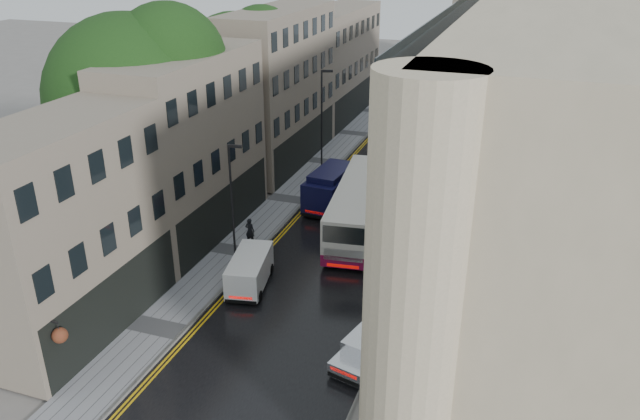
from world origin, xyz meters
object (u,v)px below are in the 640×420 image
Objects in this scene: pedestrian at (250,231)px; cream_bus at (331,227)px; white_lorry at (410,169)px; lamp_post_far at (322,121)px; tree_near at (133,125)px; navy_van at (307,194)px; lamp_post_near at (232,206)px; white_van at (228,284)px; silver_hatchback at (335,359)px; tree_far at (236,89)px.

cream_bus is at bearing -167.29° from pedestrian.
white_lorry is 0.97× the size of lamp_post_far.
tree_near is 11.83m from navy_van.
lamp_post_far is at bearing 85.21° from lamp_post_near.
pedestrian is (7.10, 0.36, -6.01)m from tree_near.
white_lorry is at bearing -39.52° from lamp_post_far.
lamp_post_far is at bearing 107.19° from navy_van.
navy_van is (-5.73, -5.53, -0.55)m from white_lorry.
lamp_post_near is 15.93m from lamp_post_far.
tree_near is 1.78× the size of lamp_post_far.
lamp_post_near is at bearing -15.36° from tree_near.
white_van is at bearing -113.71° from white_lorry.
tree_near is at bearing 5.62° from pedestrian.
cream_bus is 6.90× the size of pedestrian.
silver_hatchback is (1.13, -20.60, -1.31)m from white_lorry.
lamp_post_far is (6.67, 0.92, -2.20)m from tree_far.
silver_hatchback is 0.53× the size of lamp_post_near.
pedestrian is at bearing 2.92° from tree_near.
pedestrian is 0.23× the size of lamp_post_near.
tree_near reaches higher than lamp_post_far.
white_van is 4.69m from lamp_post_near.
navy_van is (0.13, 11.32, 0.53)m from white_van.
lamp_post_near is at bearing -152.72° from cream_bus.
pedestrian is (-7.41, -10.90, -1.08)m from white_lorry.
cream_bus is at bearing 123.89° from silver_hatchback.
tree_far is 1.11× the size of cream_bus.
white_van is at bearing -32.89° from tree_near.
tree_near is 1.99× the size of lamp_post_near.
silver_hatchback is at bearing -55.52° from tree_far.
tree_far is 12.14m from navy_van.
lamp_post_near is at bearing 99.68° from white_van.
cream_bus is 2.79× the size of white_van.
pedestrian is 13.91m from lamp_post_far.
navy_van reaches higher than white_van.
white_lorry is at bearing -6.99° from tree_far.
cream_bus is at bearing -88.73° from lamp_post_far.
white_lorry is 7.98m from navy_van.
cream_bus is at bearing 52.91° from white_van.
white_lorry is at bearing 55.49° from lamp_post_near.
lamp_post_near is (6.96, -15.00, -2.62)m from tree_far.
silver_hatchback is (15.64, -9.34, -6.23)m from tree_near.
pedestrian is 3.57m from lamp_post_near.
white_van is (-5.86, -16.85, -1.09)m from white_lorry.
tree_near is 2.44× the size of navy_van.
lamp_post_near is (-8.38, 7.34, 2.90)m from silver_hatchback.
lamp_post_far reaches higher than pedestrian.
tree_near is 13.02m from tree_far.
silver_hatchback is at bearing -30.84° from tree_near.
cream_bus reaches higher than silver_hatchback.
white_lorry is 8.25m from lamp_post_far.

